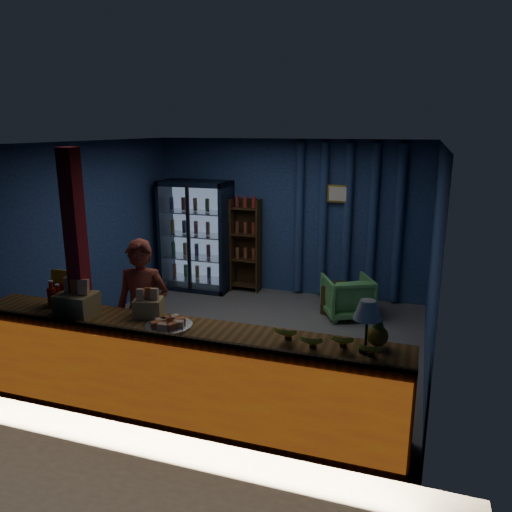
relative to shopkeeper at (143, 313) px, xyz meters
The scene contains 19 objects.
ground 1.75m from the shopkeeper, 64.67° to the left, with size 4.60×4.60×0.00m, color #515154.
room_walls 1.72m from the shopkeeper, 64.67° to the left, with size 4.60×4.60×4.60m.
counter 0.90m from the shopkeeper, 37.59° to the right, with size 4.40×0.57×0.99m.
support_post 0.80m from the shopkeeper, 127.75° to the right, with size 0.16×0.16×2.60m, color maroon.
beverage_cooler 3.44m from the shopkeeper, 104.98° to the left, with size 1.20×0.62×1.90m.
bottle_shelf 3.46m from the shopkeeper, 90.62° to the left, with size 0.50×0.28×1.60m.
curtain_folds 3.94m from the shopkeeper, 64.84° to the left, with size 1.74×0.14×2.50m.
framed_picture 3.92m from the shopkeeper, 66.60° to the left, with size 0.36×0.04×0.28m.
shopkeeper is the anchor object (origin of this frame).
green_chair 3.32m from the shopkeeper, 56.04° to the left, with size 0.67×0.69×0.63m, color #4F9E51.
side_table 3.32m from the shopkeeper, 58.06° to the left, with size 0.58×0.49×0.54m.
yellow_sign 0.81m from the shopkeeper, 153.90° to the right, with size 0.46×0.09×0.37m.
soda_bottles 0.84m from the shopkeeper, 143.18° to the right, with size 0.39×0.17×0.29m.
snack_box_left 0.74m from the shopkeeper, 123.77° to the right, with size 0.37×0.31×0.39m.
snack_box_centre 0.50m from the shopkeeper, 50.11° to the right, with size 0.32×0.29×0.29m.
pastry_tray 0.83m from the shopkeeper, 41.47° to the right, with size 0.45×0.45×0.07m.
banana_bunches 2.20m from the shopkeeper, 14.29° to the right, with size 0.95×0.28×0.15m.
table_lamp 2.53m from the shopkeeper, 11.69° to the right, with size 0.23×0.23×0.46m.
pineapple 2.56m from the shopkeeper, ahead, with size 0.18×0.18×0.31m.
Camera 1 is at (2.13, -5.83, 2.78)m, focal length 35.00 mm.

